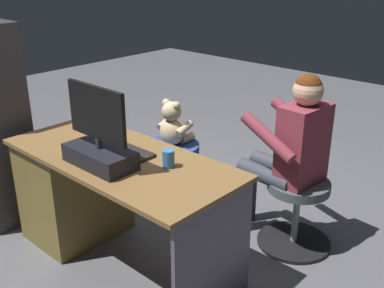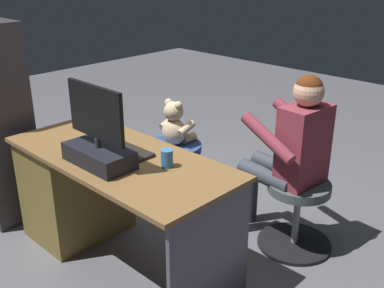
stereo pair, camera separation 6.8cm
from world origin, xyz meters
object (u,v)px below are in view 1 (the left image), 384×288
Objects in this scene: tv_remote at (92,143)px; office_chair_teddy at (172,167)px; monitor at (99,144)px; teddy_bear at (173,125)px; computer_mouse at (94,136)px; person at (288,147)px; visitor_chair at (297,208)px; desk at (84,187)px; keyboard at (124,150)px; cup at (169,159)px.

office_chair_teddy is (0.09, -0.78, -0.47)m from tv_remote.
teddy_bear is at bearing -68.56° from monitor.
computer_mouse is at bearing -53.26° from tv_remote.
teddy_bear reaches higher than tv_remote.
monitor is at bearing 111.71° from office_chair_teddy.
person is (-0.87, -0.87, -0.05)m from tv_remote.
office_chair_teddy and visitor_chair have the same top height.
desk is 15.67× the size of computer_mouse.
person reaches higher than office_chair_teddy.
desk is 0.84m from teddy_bear.
person is at bearing -175.24° from teddy_bear.
person is at bearing -138.55° from desk.
teddy_bear is (0.32, -0.74, -0.12)m from keyboard.
desk is 0.64m from monitor.
monitor is at bearing 60.48° from person.
computer_mouse is at bearing -1.17° from keyboard.
desk is 0.37m from tv_remote.
desk reaches higher than office_chair_teddy.
teddy_bear is 0.30× the size of person.
monitor is 1.05m from teddy_bear.
computer_mouse is 0.10m from tv_remote.
cup reaches higher than computer_mouse.
monitor reaches higher than tv_remote.
desk is 0.82m from cup.
keyboard reaches higher than office_chair_teddy.
visitor_chair is 0.42m from person.
desk is 0.50m from keyboard.
cup is 0.20× the size of visitor_chair.
keyboard is at bearing 178.83° from computer_mouse.
cup reaches higher than office_chair_teddy.
desk is 3.06× the size of visitor_chair.
teddy_bear is at bearing -94.79° from tv_remote.
teddy_bear reaches higher than office_chair_teddy.
tv_remote is at bearing -28.30° from monitor.
person is (-0.95, -0.08, 0.06)m from teddy_bear.
keyboard is 0.86× the size of visitor_chair.
office_chair_teddy is (0.37, -0.94, -0.58)m from monitor.
person is (0.09, 0.01, 0.41)m from visitor_chair.
tv_remote is 1.39m from visitor_chair.
keyboard is at bearing -169.52° from desk.
tv_remote is at bearing 14.39° from keyboard.
cup is at bearing -176.38° from keyboard.
cup is at bearing -141.82° from monitor.
monitor reaches higher than teddy_bear.
visitor_chair is (-0.68, -1.04, -0.58)m from monitor.
tv_remote is (0.23, 0.06, -0.00)m from keyboard.
tv_remote is 1.23m from person.
computer_mouse is at bearing 91.10° from teddy_bear.
keyboard is (0.06, -0.21, -0.11)m from monitor.
monitor is 1.08× the size of keyboard.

